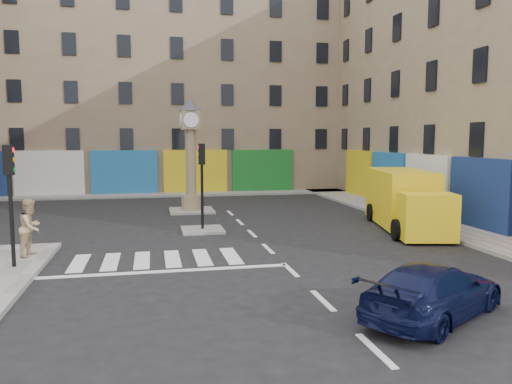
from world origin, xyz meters
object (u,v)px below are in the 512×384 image
object	(u,v)px
clock_pillar	(191,147)
navy_sedan	(433,291)
traffic_light_left_far	(10,186)
pedestrian_tan	(31,227)
traffic_light_island	(202,172)
yellow_van	(405,200)

from	to	relation	value
clock_pillar	navy_sedan	distance (m)	18.31
traffic_light_left_far	clock_pillar	bearing A→B (deg)	61.06
navy_sedan	pedestrian_tan	xyz separation A→B (m)	(-10.14, 7.64, 0.48)
traffic_light_island	clock_pillar	distance (m)	6.07
yellow_van	pedestrian_tan	distance (m)	15.34
pedestrian_tan	yellow_van	bearing A→B (deg)	-61.85
traffic_light_left_far	navy_sedan	xyz separation A→B (m)	(10.34, -6.22, -2.00)
clock_pillar	traffic_light_island	bearing A→B (deg)	-90.00
navy_sedan	yellow_van	distance (m)	11.60
clock_pillar	navy_sedan	bearing A→B (deg)	-77.07
traffic_light_island	navy_sedan	bearing A→B (deg)	-70.81
traffic_light_island	clock_pillar	world-z (taller)	clock_pillar
traffic_light_left_far	navy_sedan	bearing A→B (deg)	-31.01
traffic_light_left_far	yellow_van	size ratio (longest dim) A/B	0.50
clock_pillar	pedestrian_tan	xyz separation A→B (m)	(-6.10, -9.97, -2.44)
navy_sedan	traffic_light_island	bearing A→B (deg)	-13.13
traffic_light_left_far	clock_pillar	size ratio (longest dim) A/B	0.61
traffic_light_left_far	pedestrian_tan	bearing A→B (deg)	81.88
yellow_van	pedestrian_tan	size ratio (longest dim) A/B	3.86
traffic_light_left_far	navy_sedan	distance (m)	12.23
traffic_light_island	clock_pillar	xyz separation A→B (m)	(0.00, 6.00, 0.96)
traffic_light_left_far	clock_pillar	world-z (taller)	clock_pillar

